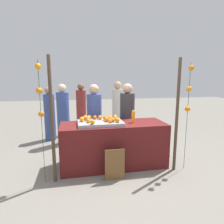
# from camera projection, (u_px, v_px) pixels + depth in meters

# --- Properties ---
(ground_plane) EXTENTS (24.00, 24.00, 0.00)m
(ground_plane) POSITION_uv_depth(u_px,v_px,m) (113.00, 165.00, 3.94)
(ground_plane) COLOR gray
(stall_counter) EXTENTS (2.05, 0.76, 0.87)m
(stall_counter) POSITION_uv_depth(u_px,v_px,m) (113.00, 144.00, 3.86)
(stall_counter) COLOR #5B1919
(stall_counter) RESTS_ON ground_plane
(orange_tray) EXTENTS (0.85, 0.54, 0.06)m
(orange_tray) POSITION_uv_depth(u_px,v_px,m) (100.00, 123.00, 3.70)
(orange_tray) COLOR #9EA0A5
(orange_tray) RESTS_ON stall_counter
(orange_0) EXTENTS (0.08, 0.08, 0.08)m
(orange_0) POSITION_uv_depth(u_px,v_px,m) (115.00, 117.00, 3.93)
(orange_0) COLOR orange
(orange_0) RESTS_ON orange_tray
(orange_1) EXTENTS (0.08, 0.08, 0.08)m
(orange_1) POSITION_uv_depth(u_px,v_px,m) (118.00, 120.00, 3.60)
(orange_1) COLOR orange
(orange_1) RESTS_ON orange_tray
(orange_2) EXTENTS (0.08, 0.08, 0.08)m
(orange_2) POSITION_uv_depth(u_px,v_px,m) (95.00, 117.00, 3.88)
(orange_2) COLOR orange
(orange_2) RESTS_ON orange_tray
(orange_3) EXTENTS (0.08, 0.08, 0.08)m
(orange_3) POSITION_uv_depth(u_px,v_px,m) (110.00, 121.00, 3.57)
(orange_3) COLOR orange
(orange_3) RESTS_ON orange_tray
(orange_4) EXTENTS (0.09, 0.09, 0.09)m
(orange_4) POSITION_uv_depth(u_px,v_px,m) (88.00, 118.00, 3.73)
(orange_4) COLOR orange
(orange_4) RESTS_ON orange_tray
(orange_5) EXTENTS (0.09, 0.09, 0.09)m
(orange_5) POSITION_uv_depth(u_px,v_px,m) (82.00, 119.00, 3.67)
(orange_5) COLOR orange
(orange_5) RESTS_ON orange_tray
(orange_6) EXTENTS (0.08, 0.08, 0.08)m
(orange_6) POSITION_uv_depth(u_px,v_px,m) (111.00, 119.00, 3.74)
(orange_6) COLOR orange
(orange_6) RESTS_ON orange_tray
(orange_7) EXTENTS (0.08, 0.08, 0.08)m
(orange_7) POSITION_uv_depth(u_px,v_px,m) (109.00, 118.00, 3.84)
(orange_7) COLOR orange
(orange_7) RESTS_ON orange_tray
(orange_8) EXTENTS (0.08, 0.08, 0.08)m
(orange_8) POSITION_uv_depth(u_px,v_px,m) (88.00, 121.00, 3.57)
(orange_8) COLOR orange
(orange_8) RESTS_ON orange_tray
(orange_9) EXTENTS (0.08, 0.08, 0.08)m
(orange_9) POSITION_uv_depth(u_px,v_px,m) (116.00, 118.00, 3.78)
(orange_9) COLOR orange
(orange_9) RESTS_ON orange_tray
(orange_10) EXTENTS (0.09, 0.09, 0.09)m
(orange_10) POSITION_uv_depth(u_px,v_px,m) (107.00, 119.00, 3.66)
(orange_10) COLOR orange
(orange_10) RESTS_ON orange_tray
(orange_11) EXTENTS (0.09, 0.09, 0.09)m
(orange_11) POSITION_uv_depth(u_px,v_px,m) (93.00, 122.00, 3.45)
(orange_11) COLOR orange
(orange_11) RESTS_ON orange_tray
(orange_12) EXTENTS (0.08, 0.08, 0.08)m
(orange_12) POSITION_uv_depth(u_px,v_px,m) (100.00, 117.00, 3.85)
(orange_12) COLOR orange
(orange_12) RESTS_ON orange_tray
(orange_13) EXTENTS (0.08, 0.08, 0.08)m
(orange_13) POSITION_uv_depth(u_px,v_px,m) (113.00, 120.00, 3.63)
(orange_13) COLOR orange
(orange_13) RESTS_ON orange_tray
(orange_14) EXTENTS (0.08, 0.08, 0.08)m
(orange_14) POSITION_uv_depth(u_px,v_px,m) (115.00, 117.00, 3.85)
(orange_14) COLOR orange
(orange_14) RESTS_ON orange_tray
(orange_15) EXTENTS (0.09, 0.09, 0.09)m
(orange_15) POSITION_uv_depth(u_px,v_px,m) (85.00, 118.00, 3.83)
(orange_15) COLOR orange
(orange_15) RESTS_ON orange_tray
(orange_16) EXTENTS (0.09, 0.09, 0.09)m
(orange_16) POSITION_uv_depth(u_px,v_px,m) (89.00, 117.00, 3.85)
(orange_16) COLOR orange
(orange_16) RESTS_ON orange_tray
(orange_17) EXTENTS (0.09, 0.09, 0.09)m
(orange_17) POSITION_uv_depth(u_px,v_px,m) (105.00, 118.00, 3.77)
(orange_17) COLOR orange
(orange_17) RESTS_ON orange_tray
(juice_bottle) EXTENTS (0.07, 0.07, 0.25)m
(juice_bottle) POSITION_uv_depth(u_px,v_px,m) (133.00, 117.00, 3.85)
(juice_bottle) COLOR orange
(juice_bottle) RESTS_ON stall_counter
(chalkboard_sign) EXTENTS (0.35, 0.03, 0.57)m
(chalkboard_sign) POSITION_uv_depth(u_px,v_px,m) (115.00, 165.00, 3.33)
(chalkboard_sign) COLOR brown
(chalkboard_sign) RESTS_ON ground_plane
(vendor_left) EXTENTS (0.32, 0.32, 1.61)m
(vendor_left) POSITION_uv_depth(u_px,v_px,m) (94.00, 123.00, 4.31)
(vendor_left) COLOR #384C8C
(vendor_left) RESTS_ON ground_plane
(vendor_right) EXTENTS (0.33, 0.33, 1.62)m
(vendor_right) POSITION_uv_depth(u_px,v_px,m) (127.00, 122.00, 4.41)
(vendor_right) COLOR #333338
(vendor_right) RESTS_ON ground_plane
(crowd_person_0) EXTENTS (0.31, 0.31, 1.57)m
(crowd_person_0) POSITION_uv_depth(u_px,v_px,m) (81.00, 110.00, 6.18)
(crowd_person_0) COLOR maroon
(crowd_person_0) RESTS_ON ground_plane
(crowd_person_1) EXTENTS (0.32, 0.32, 1.59)m
(crowd_person_1) POSITION_uv_depth(u_px,v_px,m) (63.00, 117.00, 5.08)
(crowd_person_1) COLOR #384C8C
(crowd_person_1) RESTS_ON ground_plane
(crowd_person_2) EXTENTS (0.30, 0.30, 1.50)m
(crowd_person_2) POSITION_uv_depth(u_px,v_px,m) (50.00, 116.00, 5.44)
(crowd_person_2) COLOR #384C8C
(crowd_person_2) RESTS_ON ground_plane
(crowd_person_3) EXTENTS (0.33, 0.33, 1.64)m
(crowd_person_3) POSITION_uv_depth(u_px,v_px,m) (118.00, 111.00, 5.76)
(crowd_person_3) COLOR beige
(crowd_person_3) RESTS_ON ground_plane
(canopy_post_left) EXTENTS (0.06, 0.06, 2.10)m
(canopy_post_left) POSITION_uv_depth(u_px,v_px,m) (52.00, 121.00, 3.14)
(canopy_post_left) COLOR #473828
(canopy_post_left) RESTS_ON ground_plane
(canopy_post_right) EXTENTS (0.06, 0.06, 2.10)m
(canopy_post_right) POSITION_uv_depth(u_px,v_px,m) (177.00, 116.00, 3.56)
(canopy_post_right) COLOR #473828
(canopy_post_right) RESTS_ON ground_plane
(garland_strand_left) EXTENTS (0.11, 0.11, 2.02)m
(garland_strand_left) POSITION_uv_depth(u_px,v_px,m) (39.00, 92.00, 3.02)
(garland_strand_left) COLOR #2D4C23
(garland_strand_left) RESTS_ON ground_plane
(garland_strand_right) EXTENTS (0.11, 0.11, 2.02)m
(garland_strand_right) POSITION_uv_depth(u_px,v_px,m) (189.00, 91.00, 3.52)
(garland_strand_right) COLOR #2D4C23
(garland_strand_right) RESTS_ON ground_plane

